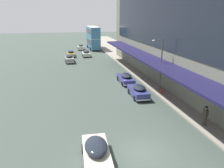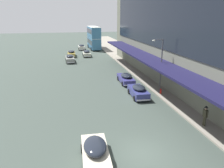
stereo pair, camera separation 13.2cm
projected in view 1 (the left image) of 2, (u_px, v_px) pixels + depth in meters
name	position (u px, v px, depth m)	size (l,w,h in m)	color
ground	(142.00, 153.00, 15.92)	(240.00, 240.00, 0.00)	#3B463F
transit_bus_kerbside_front	(93.00, 37.00, 64.04)	(2.96, 10.28, 6.48)	teal
sedan_oncoming_rear	(81.00, 47.00, 63.56)	(1.87, 4.84, 1.55)	beige
sedan_oncoming_front	(71.00, 53.00, 52.99)	(2.05, 4.85, 1.48)	olive
sedan_lead_mid	(86.00, 53.00, 53.22)	(1.99, 4.77, 1.53)	beige
sedan_second_mid	(69.00, 59.00, 46.65)	(1.88, 4.86, 1.55)	gray
sedan_lead_near	(96.00, 153.00, 14.66)	(2.08, 4.88, 1.53)	beige
sedan_trailing_mid	(138.00, 91.00, 26.72)	(1.94, 4.38, 1.53)	navy
sedan_trailing_near	(126.00, 78.00, 32.32)	(1.93, 4.84, 1.47)	navy
pedestrian_at_kerb	(205.00, 115.00, 19.34)	(0.33, 0.62, 1.86)	#2E2C20
street_lamp	(160.00, 61.00, 27.48)	(1.50, 0.28, 6.71)	#4C4C51
fire_hydrant	(161.00, 91.00, 27.47)	(0.20, 0.40, 0.70)	red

